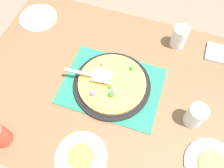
{
  "coord_description": "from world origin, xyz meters",
  "views": [
    {
      "loc": [
        0.17,
        -0.49,
        1.72
      ],
      "look_at": [
        0.0,
        0.0,
        0.77
      ],
      "focal_mm": 35.49,
      "sensor_mm": 36.0,
      "label": 1
    }
  ],
  "objects_px": {
    "pizza": "(112,83)",
    "served_slice_right": "(212,164)",
    "cup_far": "(195,116)",
    "cup_corner": "(179,37)",
    "plate_far_right": "(211,165)",
    "pizza_server": "(92,75)",
    "pizza_pan": "(112,85)",
    "napkin_stack": "(217,53)",
    "plate_near_left": "(81,157)",
    "served_slice_left": "(81,157)",
    "plate_side": "(38,18)"
  },
  "relations": [
    {
      "from": "pizza",
      "to": "plate_far_right",
      "type": "relative_size",
      "value": 1.5
    },
    {
      "from": "pizza_server",
      "to": "cup_far",
      "type": "bearing_deg",
      "value": -5.01
    },
    {
      "from": "cup_corner",
      "to": "napkin_stack",
      "type": "xyz_separation_m",
      "value": [
        0.22,
        0.0,
        -0.05
      ]
    },
    {
      "from": "pizza_pan",
      "to": "plate_far_right",
      "type": "height_order",
      "value": "pizza_pan"
    },
    {
      "from": "pizza",
      "to": "pizza_server",
      "type": "height_order",
      "value": "pizza_server"
    },
    {
      "from": "served_slice_right",
      "to": "served_slice_left",
      "type": "bearing_deg",
      "value": -164.46
    },
    {
      "from": "napkin_stack",
      "to": "served_slice_left",
      "type": "bearing_deg",
      "value": -123.5
    },
    {
      "from": "plate_far_right",
      "to": "pizza",
      "type": "bearing_deg",
      "value": 156.45
    },
    {
      "from": "pizza",
      "to": "plate_near_left",
      "type": "height_order",
      "value": "pizza"
    },
    {
      "from": "plate_near_left",
      "to": "served_slice_left",
      "type": "xyz_separation_m",
      "value": [
        0.0,
        0.0,
        0.01
      ]
    },
    {
      "from": "pizza",
      "to": "served_slice_right",
      "type": "bearing_deg",
      "value": -23.55
    },
    {
      "from": "served_slice_left",
      "to": "cup_corner",
      "type": "height_order",
      "value": "cup_corner"
    },
    {
      "from": "plate_far_right",
      "to": "served_slice_right",
      "type": "bearing_deg",
      "value": 0.0
    },
    {
      "from": "plate_far_right",
      "to": "napkin_stack",
      "type": "distance_m",
      "value": 0.59
    },
    {
      "from": "plate_near_left",
      "to": "pizza_server",
      "type": "height_order",
      "value": "pizza_server"
    },
    {
      "from": "pizza",
      "to": "cup_far",
      "type": "relative_size",
      "value": 2.75
    },
    {
      "from": "pizza",
      "to": "plate_side",
      "type": "xyz_separation_m",
      "value": [
        -0.56,
        0.29,
        -0.03
      ]
    },
    {
      "from": "pizza",
      "to": "napkin_stack",
      "type": "distance_m",
      "value": 0.6
    },
    {
      "from": "pizza",
      "to": "napkin_stack",
      "type": "relative_size",
      "value": 2.75
    },
    {
      "from": "served_slice_left",
      "to": "napkin_stack",
      "type": "xyz_separation_m",
      "value": [
        0.49,
        0.73,
        -0.01
      ]
    },
    {
      "from": "napkin_stack",
      "to": "cup_corner",
      "type": "bearing_deg",
      "value": -179.23
    },
    {
      "from": "pizza_pan",
      "to": "plate_side",
      "type": "distance_m",
      "value": 0.64
    },
    {
      "from": "pizza",
      "to": "plate_side",
      "type": "distance_m",
      "value": 0.64
    },
    {
      "from": "plate_far_right",
      "to": "cup_corner",
      "type": "relative_size",
      "value": 1.83
    },
    {
      "from": "plate_side",
      "to": "cup_corner",
      "type": "height_order",
      "value": "cup_corner"
    },
    {
      "from": "cup_far",
      "to": "cup_corner",
      "type": "height_order",
      "value": "same"
    },
    {
      "from": "pizza_pan",
      "to": "plate_near_left",
      "type": "relative_size",
      "value": 1.73
    },
    {
      "from": "served_slice_right",
      "to": "pizza_pan",
      "type": "bearing_deg",
      "value": 156.37
    },
    {
      "from": "plate_near_left",
      "to": "pizza_server",
      "type": "distance_m",
      "value": 0.37
    },
    {
      "from": "plate_far_right",
      "to": "pizza_server",
      "type": "height_order",
      "value": "pizza_server"
    },
    {
      "from": "plate_near_left",
      "to": "cup_far",
      "type": "distance_m",
      "value": 0.52
    },
    {
      "from": "plate_far_right",
      "to": "cup_far",
      "type": "xyz_separation_m",
      "value": [
        -0.11,
        0.17,
        0.06
      ]
    },
    {
      "from": "plate_near_left",
      "to": "cup_far",
      "type": "relative_size",
      "value": 1.83
    },
    {
      "from": "plate_far_right",
      "to": "served_slice_right",
      "type": "distance_m",
      "value": 0.01
    },
    {
      "from": "plate_side",
      "to": "napkin_stack",
      "type": "bearing_deg",
      "value": 4.04
    },
    {
      "from": "plate_side",
      "to": "pizza_pan",
      "type": "bearing_deg",
      "value": -27.48
    },
    {
      "from": "pizza_pan",
      "to": "served_slice_right",
      "type": "distance_m",
      "value": 0.55
    },
    {
      "from": "pizza_pan",
      "to": "plate_near_left",
      "type": "height_order",
      "value": "pizza_pan"
    },
    {
      "from": "pizza_server",
      "to": "pizza_pan",
      "type": "bearing_deg",
      "value": 5.6
    },
    {
      "from": "plate_far_right",
      "to": "served_slice_right",
      "type": "relative_size",
      "value": 2.0
    },
    {
      "from": "plate_far_right",
      "to": "plate_side",
      "type": "height_order",
      "value": "same"
    },
    {
      "from": "pizza",
      "to": "cup_corner",
      "type": "bearing_deg",
      "value": 55.12
    },
    {
      "from": "plate_far_right",
      "to": "cup_far",
      "type": "bearing_deg",
      "value": 122.28
    },
    {
      "from": "cup_corner",
      "to": "pizza_server",
      "type": "bearing_deg",
      "value": -133.25
    },
    {
      "from": "plate_far_right",
      "to": "cup_far",
      "type": "height_order",
      "value": "cup_far"
    },
    {
      "from": "plate_side",
      "to": "served_slice_right",
      "type": "height_order",
      "value": "served_slice_right"
    },
    {
      "from": "cup_far",
      "to": "cup_corner",
      "type": "bearing_deg",
      "value": 109.42
    },
    {
      "from": "pizza_pan",
      "to": "pizza",
      "type": "bearing_deg",
      "value": -112.85
    },
    {
      "from": "plate_far_right",
      "to": "served_slice_left",
      "type": "bearing_deg",
      "value": -164.46
    },
    {
      "from": "served_slice_right",
      "to": "pizza_server",
      "type": "distance_m",
      "value": 0.64
    }
  ]
}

